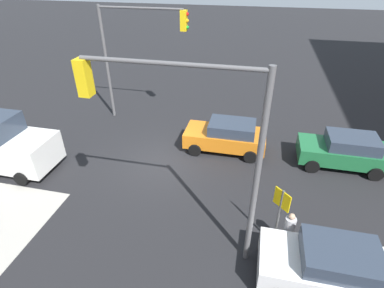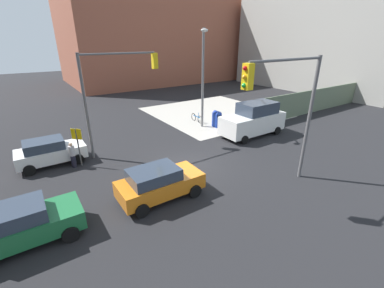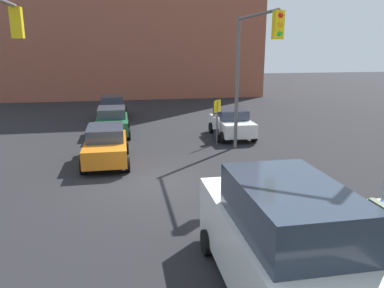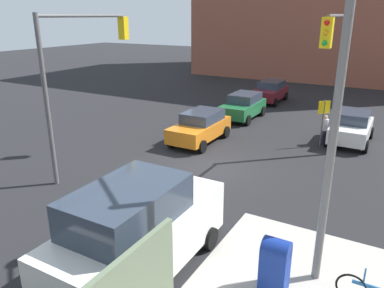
{
  "view_description": "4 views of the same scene",
  "coord_description": "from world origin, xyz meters",
  "px_view_note": "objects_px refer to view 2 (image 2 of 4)",
  "views": [
    {
      "loc": [
        -4.2,
        11.3,
        8.49
      ],
      "look_at": [
        -1.61,
        -0.12,
        1.28
      ],
      "focal_mm": 28.0,
      "sensor_mm": 36.0,
      "label": 1
    },
    {
      "loc": [
        -7.61,
        -11.71,
        7.19
      ],
      "look_at": [
        0.93,
        1.04,
        0.9
      ],
      "focal_mm": 24.0,
      "sensor_mm": 36.0,
      "label": 2
    },
    {
      "loc": [
        13.64,
        -1.16,
        5.04
      ],
      "look_at": [
        -0.4,
        1.44,
        1.37
      ],
      "focal_mm": 35.0,
      "sensor_mm": 36.0,
      "label": 3
    },
    {
      "loc": [
        13.74,
        6.98,
        6.39
      ],
      "look_at": [
        0.02,
        -0.79,
        0.96
      ],
      "focal_mm": 35.0,
      "sensor_mm": 36.0,
      "label": 4
    }
  ],
  "objects_px": {
    "hatchback_green": "(22,224)",
    "coupe_orange": "(159,182)",
    "traffic_signal_se_corner": "(289,100)",
    "traffic_signal_nw_corner": "(115,84)",
    "pedestrian_crossing": "(72,155)",
    "bicycle_leaning_on_fence": "(197,118)",
    "street_lamp_corner": "(203,72)",
    "van_white_delivery": "(254,120)",
    "smokestack": "(235,40)",
    "mailbox_blue": "(217,118)",
    "sedan_white": "(50,152)"
  },
  "relations": [
    {
      "from": "hatchback_green",
      "to": "coupe_orange",
      "type": "bearing_deg",
      "value": -1.64
    },
    {
      "from": "traffic_signal_se_corner",
      "to": "hatchback_green",
      "type": "relative_size",
      "value": 1.64
    },
    {
      "from": "traffic_signal_nw_corner",
      "to": "pedestrian_crossing",
      "type": "distance_m",
      "value": 5.04
    },
    {
      "from": "bicycle_leaning_on_fence",
      "to": "traffic_signal_nw_corner",
      "type": "bearing_deg",
      "value": -161.72
    },
    {
      "from": "traffic_signal_se_corner",
      "to": "hatchback_green",
      "type": "bearing_deg",
      "value": 166.61
    },
    {
      "from": "street_lamp_corner",
      "to": "hatchback_green",
      "type": "relative_size",
      "value": 2.02
    },
    {
      "from": "hatchback_green",
      "to": "bicycle_leaning_on_fence",
      "type": "xyz_separation_m",
      "value": [
        14.18,
        9.04,
        -0.5
      ]
    },
    {
      "from": "street_lamp_corner",
      "to": "van_white_delivery",
      "type": "relative_size",
      "value": 1.48
    },
    {
      "from": "van_white_delivery",
      "to": "hatchback_green",
      "type": "bearing_deg",
      "value": -167.11
    },
    {
      "from": "smokestack",
      "to": "traffic_signal_se_corner",
      "type": "xyz_separation_m",
      "value": [
        -28.22,
        -34.5,
        -2.43
      ]
    },
    {
      "from": "smokestack",
      "to": "mailbox_blue",
      "type": "bearing_deg",
      "value": -134.55
    },
    {
      "from": "traffic_signal_nw_corner",
      "to": "hatchback_green",
      "type": "height_order",
      "value": "traffic_signal_nw_corner"
    },
    {
      "from": "traffic_signal_nw_corner",
      "to": "bicycle_leaning_on_fence",
      "type": "xyz_separation_m",
      "value": [
        8.16,
        2.7,
        -4.26
      ]
    },
    {
      "from": "sedan_white",
      "to": "pedestrian_crossing",
      "type": "height_order",
      "value": "sedan_white"
    },
    {
      "from": "smokestack",
      "to": "coupe_orange",
      "type": "distance_m",
      "value": 46.96
    },
    {
      "from": "street_lamp_corner",
      "to": "van_white_delivery",
      "type": "distance_m",
      "value": 5.55
    },
    {
      "from": "sedan_white",
      "to": "bicycle_leaning_on_fence",
      "type": "height_order",
      "value": "sedan_white"
    },
    {
      "from": "hatchback_green",
      "to": "pedestrian_crossing",
      "type": "xyz_separation_m",
      "value": [
        2.78,
        5.64,
        -0.04
      ]
    },
    {
      "from": "van_white_delivery",
      "to": "bicycle_leaning_on_fence",
      "type": "bearing_deg",
      "value": 107.74
    },
    {
      "from": "traffic_signal_nw_corner",
      "to": "traffic_signal_se_corner",
      "type": "distance_m",
      "value": 10.37
    },
    {
      "from": "mailbox_blue",
      "to": "traffic_signal_nw_corner",
      "type": "bearing_deg",
      "value": -176.73
    },
    {
      "from": "mailbox_blue",
      "to": "pedestrian_crossing",
      "type": "distance_m",
      "value": 12.06
    },
    {
      "from": "traffic_signal_se_corner",
      "to": "bicycle_leaning_on_fence",
      "type": "xyz_separation_m",
      "value": [
        3.01,
        11.7,
        -4.26
      ]
    },
    {
      "from": "pedestrian_crossing",
      "to": "bicycle_leaning_on_fence",
      "type": "height_order",
      "value": "pedestrian_crossing"
    },
    {
      "from": "coupe_orange",
      "to": "van_white_delivery",
      "type": "xyz_separation_m",
      "value": [
        10.33,
        3.8,
        0.44
      ]
    },
    {
      "from": "pedestrian_crossing",
      "to": "traffic_signal_nw_corner",
      "type": "bearing_deg",
      "value": 42.0
    },
    {
      "from": "pedestrian_crossing",
      "to": "smokestack",
      "type": "bearing_deg",
      "value": 65.39
    },
    {
      "from": "sedan_white",
      "to": "bicycle_leaning_on_fence",
      "type": "bearing_deg",
      "value": 10.1
    },
    {
      "from": "smokestack",
      "to": "traffic_signal_nw_corner",
      "type": "relative_size",
      "value": 2.16
    },
    {
      "from": "traffic_signal_se_corner",
      "to": "van_white_delivery",
      "type": "height_order",
      "value": "traffic_signal_se_corner"
    },
    {
      "from": "smokestack",
      "to": "sedan_white",
      "type": "height_order",
      "value": "smokestack"
    },
    {
      "from": "traffic_signal_nw_corner",
      "to": "coupe_orange",
      "type": "distance_m",
      "value": 7.53
    },
    {
      "from": "traffic_signal_se_corner",
      "to": "bicycle_leaning_on_fence",
      "type": "height_order",
      "value": "traffic_signal_se_corner"
    },
    {
      "from": "traffic_signal_se_corner",
      "to": "bicycle_leaning_on_fence",
      "type": "distance_m",
      "value": 12.81
    },
    {
      "from": "smokestack",
      "to": "mailbox_blue",
      "type": "height_order",
      "value": "smokestack"
    },
    {
      "from": "pedestrian_crossing",
      "to": "street_lamp_corner",
      "type": "bearing_deg",
      "value": 38.74
    },
    {
      "from": "traffic_signal_nw_corner",
      "to": "street_lamp_corner",
      "type": "bearing_deg",
      "value": 7.51
    },
    {
      "from": "hatchback_green",
      "to": "traffic_signal_se_corner",
      "type": "bearing_deg",
      "value": -13.39
    },
    {
      "from": "traffic_signal_nw_corner",
      "to": "mailbox_blue",
      "type": "bearing_deg",
      "value": 3.27
    },
    {
      "from": "street_lamp_corner",
      "to": "sedan_white",
      "type": "xyz_separation_m",
      "value": [
        -11.86,
        -0.52,
        -3.86
      ]
    },
    {
      "from": "van_white_delivery",
      "to": "sedan_white",
      "type": "bearing_deg",
      "value": 167.4
    },
    {
      "from": "mailbox_blue",
      "to": "street_lamp_corner",
      "type": "bearing_deg",
      "value": 157.7
    },
    {
      "from": "traffic_signal_se_corner",
      "to": "mailbox_blue",
      "type": "distance_m",
      "value": 10.86
    },
    {
      "from": "traffic_signal_se_corner",
      "to": "traffic_signal_nw_corner",
      "type": "bearing_deg",
      "value": 119.81
    },
    {
      "from": "traffic_signal_nw_corner",
      "to": "hatchback_green",
      "type": "distance_m",
      "value": 9.52
    },
    {
      "from": "hatchback_green",
      "to": "pedestrian_crossing",
      "type": "relative_size",
      "value": 2.53
    },
    {
      "from": "traffic_signal_nw_corner",
      "to": "hatchback_green",
      "type": "bearing_deg",
      "value": -133.53
    },
    {
      "from": "van_white_delivery",
      "to": "bicycle_leaning_on_fence",
      "type": "relative_size",
      "value": 3.09
    },
    {
      "from": "traffic_signal_se_corner",
      "to": "mailbox_blue",
      "type": "relative_size",
      "value": 4.55
    },
    {
      "from": "sedan_white",
      "to": "van_white_delivery",
      "type": "height_order",
      "value": "van_white_delivery"
    }
  ]
}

